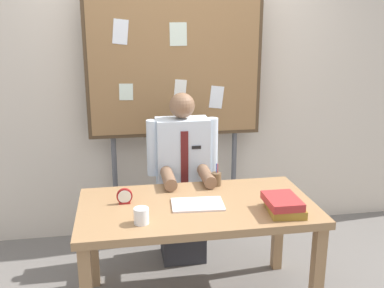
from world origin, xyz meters
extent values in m
cube|color=beige|center=(0.00, 1.21, 1.35)|extent=(6.40, 0.08, 2.70)
cube|color=#9E754C|center=(0.00, 0.00, 0.71)|extent=(1.51, 0.80, 0.05)
cube|color=#9E754C|center=(0.70, -0.34, 0.34)|extent=(0.07, 0.07, 0.69)
cube|color=#9E754C|center=(-0.70, 0.34, 0.34)|extent=(0.07, 0.07, 0.69)
cube|color=#9E754C|center=(0.70, 0.34, 0.34)|extent=(0.07, 0.07, 0.69)
cube|color=#2D2D33|center=(0.00, 0.63, 0.22)|extent=(0.34, 0.30, 0.44)
cube|color=silver|center=(0.00, 0.63, 0.80)|extent=(0.40, 0.22, 0.73)
sphere|color=brown|center=(0.00, 0.63, 1.27)|extent=(0.19, 0.19, 0.19)
cylinder|color=silver|center=(-0.23, 0.61, 0.95)|extent=(0.09, 0.09, 0.43)
cylinder|color=silver|center=(0.23, 0.61, 0.95)|extent=(0.09, 0.09, 0.43)
cylinder|color=brown|center=(-0.14, 0.37, 0.79)|extent=(0.09, 0.30, 0.09)
cylinder|color=brown|center=(0.14, 0.37, 0.79)|extent=(0.09, 0.30, 0.09)
cube|color=#591919|center=(0.00, 0.52, 0.86)|extent=(0.06, 0.01, 0.47)
cube|color=black|center=(0.09, 0.52, 0.97)|extent=(0.07, 0.01, 0.02)
cube|color=#4C3823|center=(0.00, 1.01, 1.55)|extent=(1.45, 0.05, 1.22)
cube|color=olive|center=(0.00, 1.00, 1.55)|extent=(1.39, 0.04, 1.16)
cylinder|color=#59595E|center=(-0.53, 1.04, 0.49)|extent=(0.04, 0.04, 0.97)
cylinder|color=#59595E|center=(0.53, 1.04, 0.49)|extent=(0.04, 0.04, 0.97)
cube|color=silver|center=(0.02, 0.97, 1.78)|extent=(0.14, 0.00, 0.18)
cube|color=white|center=(-0.43, 0.97, 1.80)|extent=(0.13, 0.00, 0.20)
cube|color=silver|center=(-0.40, 0.97, 1.33)|extent=(0.11, 0.00, 0.14)
cube|color=white|center=(0.04, 0.97, 1.33)|extent=(0.11, 0.00, 0.18)
cube|color=white|center=(0.34, 0.97, 1.26)|extent=(0.13, 0.00, 0.20)
cube|color=olive|center=(0.51, -0.21, 0.76)|extent=(0.24, 0.29, 0.05)
cube|color=#B22D2D|center=(0.49, -0.22, 0.81)|extent=(0.20, 0.27, 0.05)
cube|color=silver|center=(0.00, -0.02, 0.74)|extent=(0.35, 0.24, 0.01)
cylinder|color=maroon|center=(-0.46, 0.09, 0.79)|extent=(0.10, 0.02, 0.10)
cylinder|color=white|center=(-0.46, 0.08, 0.79)|extent=(0.08, 0.00, 0.08)
cube|color=maroon|center=(-0.46, 0.09, 0.74)|extent=(0.07, 0.04, 0.01)
cylinder|color=white|center=(-0.37, -0.22, 0.78)|extent=(0.09, 0.09, 0.10)
cylinder|color=brown|center=(0.20, 0.31, 0.78)|extent=(0.07, 0.07, 0.09)
cylinder|color=#263399|center=(0.20, 0.32, 0.82)|extent=(0.01, 0.01, 0.15)
cylinder|color=maroon|center=(0.21, 0.31, 0.82)|extent=(0.01, 0.01, 0.15)
camera|label=1|loc=(-0.48, -2.58, 1.87)|focal=41.05mm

